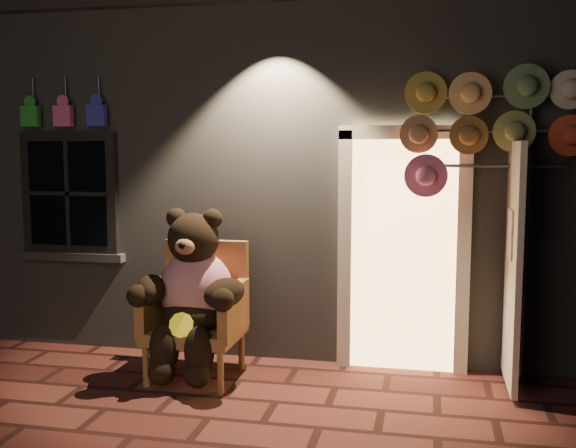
% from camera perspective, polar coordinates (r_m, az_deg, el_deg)
% --- Properties ---
extents(ground, '(60.00, 60.00, 0.00)m').
position_cam_1_polar(ground, '(5.24, -6.78, -16.01)').
color(ground, brown).
rests_on(ground, ground).
extents(shop_building, '(7.30, 5.95, 3.51)m').
position_cam_1_polar(shop_building, '(8.71, 1.58, 4.79)').
color(shop_building, slate).
rests_on(shop_building, ground).
extents(wicker_armchair, '(0.81, 0.73, 1.17)m').
position_cam_1_polar(wicker_armchair, '(6.01, -7.58, -7.19)').
color(wicker_armchair, '#945E39').
rests_on(wicker_armchair, ground).
extents(teddy_bear, '(1.04, 0.80, 1.43)m').
position_cam_1_polar(teddy_bear, '(5.83, -8.11, -5.80)').
color(teddy_bear, '#AF1233').
rests_on(teddy_bear, ground).
extents(hat_rack, '(1.49, 0.22, 2.64)m').
position_cam_1_polar(hat_rack, '(5.87, 16.63, 8.26)').
color(hat_rack, '#59595E').
rests_on(hat_rack, ground).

